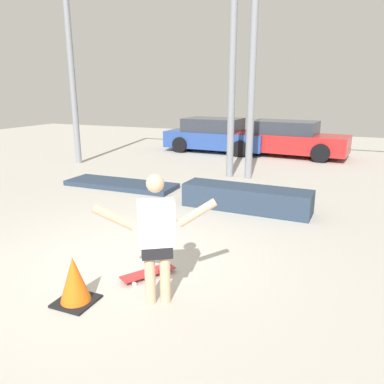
% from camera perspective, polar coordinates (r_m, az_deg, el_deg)
% --- Properties ---
extents(ground_plane, '(36.00, 36.00, 0.00)m').
position_cam_1_polar(ground_plane, '(5.76, -10.10, -10.53)').
color(ground_plane, '#B2ADA3').
extents(skateboarder, '(1.26, 0.84, 1.58)m').
position_cam_1_polar(skateboarder, '(4.36, -5.43, -6.53)').
color(skateboarder, '#DBAD89').
rests_on(skateboarder, ground_plane).
extents(skateboard, '(0.59, 0.76, 0.08)m').
position_cam_1_polar(skateboard, '(5.28, -6.72, -12.14)').
color(skateboard, red).
rests_on(skateboard, ground_plane).
extents(grind_box, '(2.75, 0.80, 0.50)m').
position_cam_1_polar(grind_box, '(8.05, 8.26, -0.95)').
color(grind_box, '#28384C').
rests_on(grind_box, ground_plane).
extents(manual_pad, '(3.02, 0.97, 0.13)m').
position_cam_1_polar(manual_pad, '(10.08, -10.78, 1.15)').
color(manual_pad, '#28384C').
rests_on(manual_pad, ground_plane).
extents(canopy_support_left, '(5.71, 0.20, 6.14)m').
position_cam_1_polar(canopy_support_left, '(12.03, -7.34, 21.18)').
color(canopy_support_left, gray).
rests_on(canopy_support_left, ground_plane).
extents(canopy_support_right, '(5.71, 0.20, 6.14)m').
position_cam_1_polar(canopy_support_right, '(10.46, 25.22, 20.83)').
color(canopy_support_right, gray).
rests_on(canopy_support_right, ground_plane).
extents(parked_car_blue, '(4.14, 2.00, 1.36)m').
position_cam_1_polar(parked_car_blue, '(15.61, 3.64, 8.57)').
color(parked_car_blue, '#284793').
rests_on(parked_car_blue, ground_plane).
extents(parked_car_red, '(4.53, 2.13, 1.34)m').
position_cam_1_polar(parked_car_red, '(14.97, 14.27, 7.84)').
color(parked_car_red, red).
rests_on(parked_car_red, ground_plane).
extents(traffic_cone, '(0.46, 0.46, 0.60)m').
position_cam_1_polar(traffic_cone, '(4.79, -17.49, -12.76)').
color(traffic_cone, black).
rests_on(traffic_cone, ground_plane).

